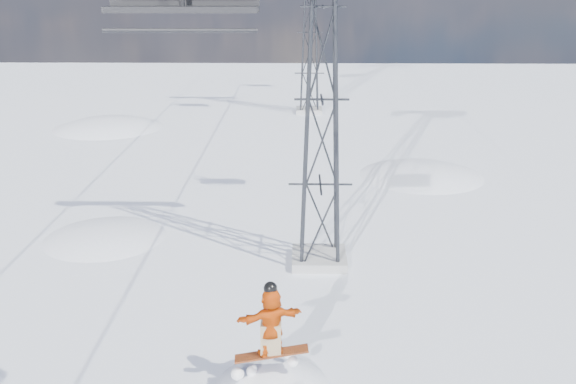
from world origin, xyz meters
TOP-DOWN VIEW (x-y plane):
  - snow_terrain at (-4.77, 21.24)m, footprint 39.00×37.00m
  - lift_tower_near at (0.80, 8.00)m, footprint 5.20×1.80m
  - lift_tower_far at (0.80, 33.00)m, footprint 5.20×1.80m

SIDE VIEW (x-z plane):
  - snow_terrain at x=-4.77m, z-range -20.59..1.41m
  - lift_tower_near at x=0.80m, z-range -0.24..11.18m
  - lift_tower_far at x=0.80m, z-range -0.24..11.18m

